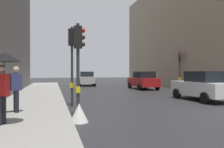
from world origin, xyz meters
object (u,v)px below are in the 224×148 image
Objects in this scene: traffic_light_near_left at (79,53)px; car_silver_hatchback at (87,79)px; traffic_light_mid_street at (180,63)px; pedestrian_with_umbrella at (3,68)px; car_white_compact at (203,86)px; traffic_light_near_right at (72,52)px; car_red_sedan at (143,80)px; warning_sign_triangle at (79,113)px; pedestrian_with_grey_backpack at (15,86)px.

car_silver_hatchback is (3.14, 19.81, -1.57)m from traffic_light_near_left.
traffic_light_mid_street is 18.12m from pedestrian_with_umbrella.
car_silver_hatchback and car_white_compact have the same top height.
traffic_light_mid_street is at bearing -48.69° from car_silver_hatchback.
car_red_sedan is at bearing 51.46° from traffic_light_near_right.
car_red_sedan is at bearing 59.73° from warning_sign_triangle.
pedestrian_with_umbrella is (-2.36, -1.35, -0.61)m from traffic_light_near_left.
traffic_light_near_left is 2.79m from pedestrian_with_umbrella.
traffic_light_near_right is 12.53m from car_red_sedan.
pedestrian_with_grey_backpack is (-2.36, 0.75, -1.29)m from traffic_light_near_left.
traffic_light_near_left reaches higher than car_silver_hatchback.
warning_sign_triangle is (-7.85, -4.07, -0.55)m from car_white_compact.
car_silver_hatchback is at bearing 73.91° from pedestrian_with_grey_backpack.
car_white_compact is at bearing -111.66° from traffic_light_mid_street.
car_silver_hatchback is 17.26m from car_white_compact.
traffic_light_near_left is 20.11m from car_silver_hatchback.
car_white_compact is (4.64, -16.62, 0.00)m from car_silver_hatchback.
car_white_compact and car_red_sedan have the same top height.
traffic_light_near_left reaches higher than warning_sign_triangle.
pedestrian_with_grey_backpack is (-10.13, -2.43, 0.29)m from car_white_compact.
traffic_light_near_left reaches higher than pedestrian_with_umbrella.
car_red_sedan is (7.72, 9.70, -1.85)m from traffic_light_near_right.
traffic_light_near_left is 1.66× the size of pedestrian_with_umbrella.
car_silver_hatchback is 21.88m from pedestrian_with_umbrella.
traffic_light_mid_street is at bearing 37.74° from pedestrian_with_grey_backpack.
traffic_light_near_left is at bearing -89.92° from traffic_light_near_right.
car_silver_hatchback is at bearing 75.43° from pedestrian_with_umbrella.
pedestrian_with_umbrella is at bearing -136.99° from traffic_light_mid_street.
pedestrian_with_umbrella is at bearing -168.38° from warning_sign_triangle.
pedestrian_with_grey_backpack is (-2.36, -2.03, -1.57)m from traffic_light_near_right.
traffic_light_near_right is 3.48m from pedestrian_with_grey_backpack.
car_red_sedan is at bearing 90.33° from car_white_compact.
traffic_light_near_left reaches higher than car_white_compact.
traffic_light_mid_street is 1.05× the size of traffic_light_near_left.
traffic_light_near_right is at bearing 90.08° from traffic_light_near_left.
traffic_light_near_right is 8.00m from car_white_compact.
pedestrian_with_grey_backpack reaches higher than car_silver_hatchback.
car_red_sedan is at bearing -57.97° from car_silver_hatchback.
pedestrian_with_grey_backpack is at bearing -130.68° from car_red_sedan.
car_silver_hatchback is 20.94m from warning_sign_triangle.
traffic_light_mid_street reaches higher than traffic_light_near_left.
car_red_sedan is (-0.05, 9.30, 0.00)m from car_white_compact.
pedestrian_with_umbrella is 2.21m from pedestrian_with_grey_backpack.
car_silver_hatchback is at bearing 105.59° from car_white_compact.
pedestrian_with_umbrella is 1.21× the size of pedestrian_with_grey_backpack.
car_silver_hatchback is (-7.74, 8.81, -1.70)m from traffic_light_mid_street.
traffic_light_mid_street is 11.85m from car_silver_hatchback.
traffic_light_near_left is at bearing 84.76° from warning_sign_triangle.
car_silver_hatchback is 19.83m from pedestrian_with_grey_backpack.
car_white_compact is at bearing 22.27° from traffic_light_near_left.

